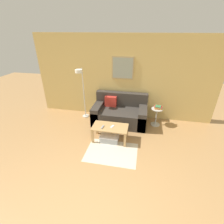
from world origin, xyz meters
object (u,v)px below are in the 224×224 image
object	(u,v)px
floor_lamp	(81,83)
cell_phone	(112,126)
coffee_table	(110,129)
book_stack	(158,107)
couch	(120,113)
side_table	(156,115)
remote_control	(102,127)
storage_bin	(110,137)

from	to	relation	value
floor_lamp	cell_phone	xyz separation A→B (m)	(1.14, -0.94, -0.78)
floor_lamp	coffee_table	bearing A→B (deg)	-41.52
book_stack	cell_phone	bearing A→B (deg)	-139.07
book_stack	cell_phone	xyz separation A→B (m)	(-1.17, -1.02, -0.17)
cell_phone	floor_lamp	bearing A→B (deg)	161.44
couch	cell_phone	distance (m)	0.97
side_table	remote_control	size ratio (longest dim) A/B	3.63
couch	floor_lamp	bearing A→B (deg)	-179.21
storage_bin	cell_phone	xyz separation A→B (m)	(0.06, 0.05, 0.32)
side_table	book_stack	xyz separation A→B (m)	(0.02, 0.01, 0.26)
coffee_table	couch	bearing A→B (deg)	83.92
coffee_table	storage_bin	size ratio (longest dim) A/B	1.87
book_stack	couch	bearing A→B (deg)	-177.08
couch	remote_control	world-z (taller)	couch
coffee_table	remote_control	size ratio (longest dim) A/B	6.08
storage_bin	side_table	world-z (taller)	side_table
storage_bin	side_table	distance (m)	1.62
couch	remote_control	distance (m)	1.09
coffee_table	floor_lamp	world-z (taller)	floor_lamp
storage_bin	remote_control	xyz separation A→B (m)	(-0.18, -0.04, 0.33)
couch	book_stack	world-z (taller)	couch
couch	coffee_table	distance (m)	0.98
couch	coffee_table	size ratio (longest dim) A/B	1.77
floor_lamp	book_stack	xyz separation A→B (m)	(2.31, 0.07, -0.61)
remote_control	book_stack	bearing A→B (deg)	45.88
side_table	remote_control	distance (m)	1.77
side_table	cell_phone	xyz separation A→B (m)	(-1.15, -1.01, 0.09)
floor_lamp	side_table	xyz separation A→B (m)	(2.29, 0.06, -0.87)
couch	side_table	world-z (taller)	couch
storage_bin	cell_phone	bearing A→B (deg)	38.93
cell_phone	storage_bin	bearing A→B (deg)	-119.92
side_table	couch	bearing A→B (deg)	-177.58
floor_lamp	remote_control	distance (m)	1.57
couch	storage_bin	world-z (taller)	couch
coffee_table	cell_phone	distance (m)	0.10
coffee_table	side_table	bearing A→B (deg)	40.19
remote_control	side_table	bearing A→B (deg)	46.00
floor_lamp	remote_control	size ratio (longest dim) A/B	10.83
coffee_table	book_stack	xyz separation A→B (m)	(1.23, 1.03, 0.26)
side_table	remote_control	bearing A→B (deg)	-141.86
remote_control	cell_phone	bearing A→B (deg)	27.73
storage_bin	floor_lamp	size ratio (longest dim) A/B	0.30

